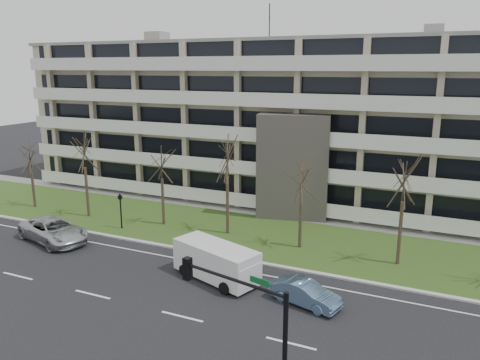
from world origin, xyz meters
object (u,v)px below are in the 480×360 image
at_px(blue_sedan, 305,293).
at_px(white_van, 217,259).
at_px(silver_pickup, 54,230).
at_px(traffic_signal, 248,325).
at_px(pedestrian_signal, 121,207).

height_order(blue_sedan, white_van, white_van).
relative_size(silver_pickup, traffic_signal, 1.11).
distance_m(white_van, traffic_signal, 11.75).
bearing_deg(traffic_signal, blue_sedan, 104.92).
bearing_deg(white_van, pedestrian_signal, 174.61).
relative_size(white_van, pedestrian_signal, 2.05).
xyz_separation_m(silver_pickup, pedestrian_signal, (2.88, 4.32, 1.01)).
bearing_deg(blue_sedan, silver_pickup, 100.41).
bearing_deg(silver_pickup, blue_sedan, -79.34).
xyz_separation_m(traffic_signal, pedestrian_signal, (-17.50, 14.80, -1.76)).
xyz_separation_m(silver_pickup, blue_sedan, (20.01, -1.59, -0.21)).
xyz_separation_m(blue_sedan, white_van, (-5.86, 0.79, 0.66)).
bearing_deg(silver_pickup, white_van, -78.02).
height_order(silver_pickup, white_van, white_van).
height_order(silver_pickup, traffic_signal, traffic_signal).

